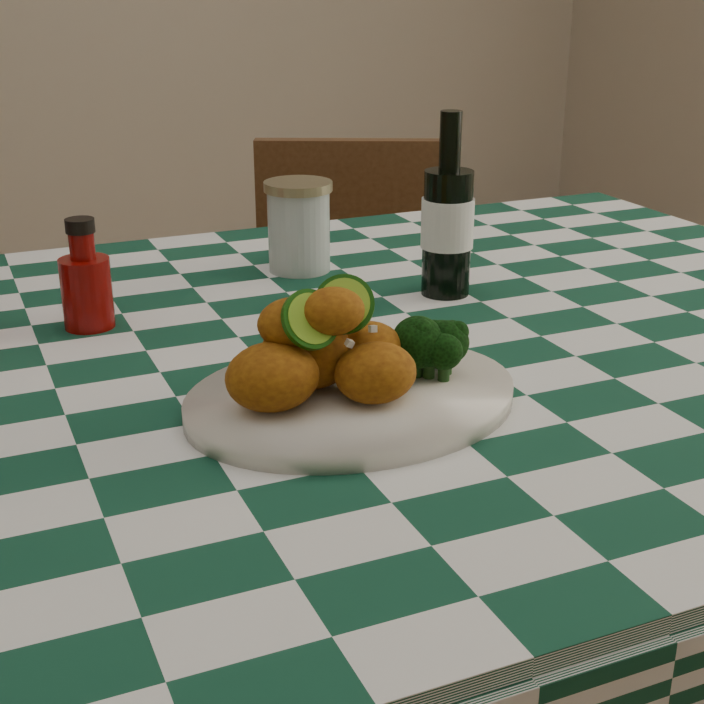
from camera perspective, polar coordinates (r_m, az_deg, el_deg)
name	(u,v)px	position (r m, az deg, el deg)	size (l,w,h in m)	color
dining_table	(269,663)	(1.23, -4.86, -17.59)	(1.66, 1.06, 0.79)	#12412D
plate	(352,398)	(0.90, 0.00, -2.71)	(0.32, 0.25, 0.02)	silver
fried_chicken_pile	(329,342)	(0.87, -1.35, 0.59)	(0.16, 0.12, 0.10)	#A25E0F
broccoli_side	(436,342)	(0.94, 4.89, 0.56)	(0.07, 0.07, 0.06)	black
ketchup_bottle	(85,274)	(1.13, -15.28, 4.41)	(0.06, 0.06, 0.12)	#6F0805
mason_jar	(299,226)	(1.31, -3.11, 7.30)	(0.09, 0.09, 0.12)	#B2BCBA
beer_bottle	(448,205)	(1.20, 5.61, 8.50)	(0.06, 0.06, 0.22)	black
wooden_chair_right	(349,369)	(1.94, -0.17, -1.01)	(0.39, 0.40, 0.85)	#472814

